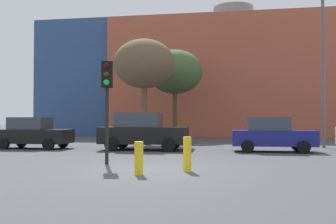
{
  "coord_description": "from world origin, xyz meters",
  "views": [
    {
      "loc": [
        2.28,
        -10.81,
        1.5
      ],
      "look_at": [
        -0.91,
        8.93,
        1.93
      ],
      "focal_mm": 39.55,
      "sensor_mm": 36.0,
      "label": 1
    }
  ],
  "objects_px": {
    "bollard_yellow_1": "(187,154)",
    "parked_car_1": "(33,133)",
    "parked_car_3": "(272,134)",
    "bare_tree_1": "(144,64)",
    "bare_tree_0": "(175,72)",
    "parked_car_2": "(143,131)",
    "traffic_light_island": "(107,88)",
    "street_lamp": "(323,61)",
    "bollard_yellow_0": "(139,158)"
  },
  "relations": [
    {
      "from": "bare_tree_1",
      "to": "street_lamp",
      "type": "distance_m",
      "value": 10.62
    },
    {
      "from": "parked_car_1",
      "to": "traffic_light_island",
      "type": "bearing_deg",
      "value": -44.79
    },
    {
      "from": "bare_tree_0",
      "to": "bare_tree_1",
      "type": "bearing_deg",
      "value": -104.52
    },
    {
      "from": "parked_car_3",
      "to": "bollard_yellow_1",
      "type": "distance_m",
      "value": 7.98
    },
    {
      "from": "parked_car_2",
      "to": "bare_tree_0",
      "type": "height_order",
      "value": "bare_tree_0"
    },
    {
      "from": "bollard_yellow_1",
      "to": "traffic_light_island",
      "type": "bearing_deg",
      "value": 155.69
    },
    {
      "from": "traffic_light_island",
      "to": "bare_tree_1",
      "type": "xyz_separation_m",
      "value": [
        -1.23,
        11.08,
        2.51
      ]
    },
    {
      "from": "traffic_light_island",
      "to": "street_lamp",
      "type": "relative_size",
      "value": 0.42
    },
    {
      "from": "bollard_yellow_1",
      "to": "parked_car_1",
      "type": "bearing_deg",
      "value": 140.73
    },
    {
      "from": "bare_tree_0",
      "to": "traffic_light_island",
      "type": "bearing_deg",
      "value": -90.19
    },
    {
      "from": "parked_car_1",
      "to": "parked_car_2",
      "type": "relative_size",
      "value": 0.88
    },
    {
      "from": "parked_car_2",
      "to": "bollard_yellow_1",
      "type": "height_order",
      "value": "parked_car_2"
    },
    {
      "from": "parked_car_2",
      "to": "street_lamp",
      "type": "xyz_separation_m",
      "value": [
        9.28,
        2.84,
        3.75
      ]
    },
    {
      "from": "traffic_light_island",
      "to": "bollard_yellow_0",
      "type": "distance_m",
      "value": 3.47
    },
    {
      "from": "parked_car_1",
      "to": "bollard_yellow_1",
      "type": "height_order",
      "value": "parked_car_1"
    },
    {
      "from": "bare_tree_0",
      "to": "bollard_yellow_0",
      "type": "distance_m",
      "value": 18.91
    },
    {
      "from": "parked_car_2",
      "to": "traffic_light_island",
      "type": "xyz_separation_m",
      "value": [
        0.14,
        -5.99,
        1.65
      ]
    },
    {
      "from": "parked_car_1",
      "to": "bare_tree_1",
      "type": "distance_m",
      "value": 8.2
    },
    {
      "from": "bollard_yellow_1",
      "to": "parked_car_2",
      "type": "bearing_deg",
      "value": 112.55
    },
    {
      "from": "parked_car_1",
      "to": "parked_car_3",
      "type": "relative_size",
      "value": 1.0
    },
    {
      "from": "traffic_light_island",
      "to": "parked_car_1",
      "type": "bearing_deg",
      "value": -144.22
    },
    {
      "from": "parked_car_2",
      "to": "bare_tree_1",
      "type": "height_order",
      "value": "bare_tree_1"
    },
    {
      "from": "parked_car_1",
      "to": "street_lamp",
      "type": "relative_size",
      "value": 0.46
    },
    {
      "from": "parked_car_2",
      "to": "parked_car_3",
      "type": "relative_size",
      "value": 1.14
    },
    {
      "from": "parked_car_1",
      "to": "bollard_yellow_1",
      "type": "xyz_separation_m",
      "value": [
        8.92,
        -7.29,
        -0.31
      ]
    },
    {
      "from": "parked_car_1",
      "to": "bare_tree_1",
      "type": "bearing_deg",
      "value": 46.72
    },
    {
      "from": "bollard_yellow_0",
      "to": "street_lamp",
      "type": "height_order",
      "value": "street_lamp"
    },
    {
      "from": "bare_tree_1",
      "to": "parked_car_2",
      "type": "bearing_deg",
      "value": -77.95
    },
    {
      "from": "parked_car_3",
      "to": "bollard_yellow_0",
      "type": "bearing_deg",
      "value": -118.58
    },
    {
      "from": "parked_car_1",
      "to": "parked_car_2",
      "type": "xyz_separation_m",
      "value": [
        5.89,
        0.0,
        0.11
      ]
    },
    {
      "from": "parked_car_1",
      "to": "bollard_yellow_1",
      "type": "distance_m",
      "value": 11.52
    },
    {
      "from": "bare_tree_1",
      "to": "bollard_yellow_1",
      "type": "distance_m",
      "value": 13.83
    },
    {
      "from": "parked_car_2",
      "to": "bollard_yellow_0",
      "type": "relative_size",
      "value": 4.75
    },
    {
      "from": "parked_car_3",
      "to": "bare_tree_0",
      "type": "xyz_separation_m",
      "value": [
        -6.06,
        10.05,
        4.37
      ]
    },
    {
      "from": "parked_car_1",
      "to": "parked_car_3",
      "type": "height_order",
      "value": "parked_car_3"
    },
    {
      "from": "parked_car_3",
      "to": "bare_tree_1",
      "type": "relative_size",
      "value": 0.57
    },
    {
      "from": "parked_car_1",
      "to": "parked_car_3",
      "type": "xyz_separation_m",
      "value": [
        12.14,
        -0.0,
        0.0
      ]
    },
    {
      "from": "parked_car_1",
      "to": "bare_tree_1",
      "type": "xyz_separation_m",
      "value": [
        4.8,
        5.1,
        4.27
      ]
    },
    {
      "from": "parked_car_2",
      "to": "bare_tree_0",
      "type": "xyz_separation_m",
      "value": [
        0.2,
        10.05,
        4.26
      ]
    },
    {
      "from": "parked_car_3",
      "to": "bollard_yellow_0",
      "type": "distance_m",
      "value": 9.32
    },
    {
      "from": "parked_car_3",
      "to": "bare_tree_0",
      "type": "height_order",
      "value": "bare_tree_0"
    },
    {
      "from": "traffic_light_island",
      "to": "bollard_yellow_1",
      "type": "relative_size",
      "value": 3.47
    },
    {
      "from": "parked_car_2",
      "to": "bollard_yellow_0",
      "type": "bearing_deg",
      "value": -77.63
    },
    {
      "from": "bollard_yellow_0",
      "to": "street_lamp",
      "type": "distance_m",
      "value": 13.98
    },
    {
      "from": "bare_tree_1",
      "to": "bollard_yellow_0",
      "type": "distance_m",
      "value": 14.36
    },
    {
      "from": "bare_tree_0",
      "to": "street_lamp",
      "type": "height_order",
      "value": "street_lamp"
    },
    {
      "from": "parked_car_2",
      "to": "parked_car_3",
      "type": "distance_m",
      "value": 6.25
    },
    {
      "from": "parked_car_3",
      "to": "street_lamp",
      "type": "bearing_deg",
      "value": 43.17
    },
    {
      "from": "bare_tree_0",
      "to": "bollard_yellow_0",
      "type": "height_order",
      "value": "bare_tree_0"
    },
    {
      "from": "parked_car_1",
      "to": "parked_car_2",
      "type": "height_order",
      "value": "parked_car_2"
    }
  ]
}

